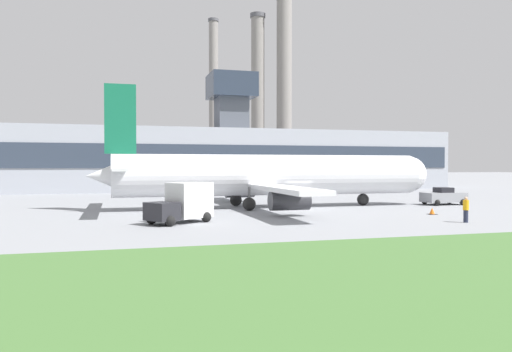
{
  "coord_description": "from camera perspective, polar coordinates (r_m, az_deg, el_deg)",
  "views": [
    {
      "loc": [
        -15.79,
        -41.38,
        3.87
      ],
      "look_at": [
        -3.5,
        2.19,
        2.91
      ],
      "focal_mm": 35.0,
      "sensor_mm": 36.0,
      "label": 1
    }
  ],
  "objects": [
    {
      "name": "ground_plane",
      "position": [
        44.46,
        5.12,
        -3.78
      ],
      "size": [
        400.0,
        400.0,
        0.0
      ],
      "primitive_type": "plane",
      "color": "gray"
    },
    {
      "name": "pushback_tug",
      "position": [
        52.54,
        20.63,
        -2.24
      ],
      "size": [
        4.1,
        2.66,
        1.7
      ],
      "color": "gray",
      "rests_on": "ground_plane"
    },
    {
      "name": "airplane",
      "position": [
        45.6,
        1.32,
        0.03
      ],
      "size": [
        32.22,
        28.26,
        10.73
      ],
      "color": "silver",
      "rests_on": "ground_plane"
    },
    {
      "name": "terminal_building",
      "position": [
        80.93,
        -4.42,
        2.04
      ],
      "size": [
        76.38,
        14.84,
        18.69
      ],
      "color": "#9EA3AD",
      "rests_on": "ground_plane"
    },
    {
      "name": "smokestack_left",
      "position": [
        117.24,
        -4.88,
        8.61
      ],
      "size": [
        2.42,
        2.42,
        37.77
      ],
      "color": "gray",
      "rests_on": "ground_plane"
    },
    {
      "name": "traffic_cone_near_nose",
      "position": [
        41.8,
        19.48,
        -3.83
      ],
      "size": [
        0.61,
        0.61,
        0.54
      ],
      "color": "black",
      "rests_on": "ground_plane"
    },
    {
      "name": "smokestack_far",
      "position": [
        117.18,
        3.24,
        10.02
      ],
      "size": [
        4.02,
        4.02,
        43.31
      ],
      "color": "gray",
      "rests_on": "ground_plane"
    },
    {
      "name": "smokestack_right",
      "position": [
        117.53,
        0.2,
        8.96
      ],
      "size": [
        3.54,
        3.54,
        39.13
      ],
      "color": "gray",
      "rests_on": "ground_plane"
    },
    {
      "name": "baggage_truck",
      "position": [
        34.03,
        -8.31,
        -3.14
      ],
      "size": [
        4.87,
        4.18,
        2.7
      ],
      "color": "#232328",
      "rests_on": "ground_plane"
    },
    {
      "name": "ground_crew_person",
      "position": [
        36.68,
        22.86,
        -3.53
      ],
      "size": [
        0.5,
        0.5,
        1.75
      ],
      "color": "#23283D",
      "rests_on": "ground_plane"
    }
  ]
}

